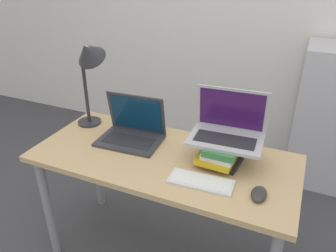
% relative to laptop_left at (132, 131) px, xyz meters
% --- Properties ---
extents(desk, '(1.36, 0.61, 0.71)m').
position_rel_laptop_left_xyz_m(desk, '(0.23, -0.09, -0.14)').
color(desk, tan).
rests_on(desk, ground_plane).
extents(laptop_left, '(0.35, 0.26, 0.25)m').
position_rel_laptop_left_xyz_m(laptop_left, '(0.00, 0.00, 0.00)').
color(laptop_left, '#333338').
rests_on(laptop_left, desk).
extents(book_stack, '(0.22, 0.28, 0.12)m').
position_rel_laptop_left_xyz_m(book_stack, '(0.52, -0.01, 0.01)').
color(book_stack, black).
rests_on(book_stack, desk).
extents(laptop_on_books, '(0.37, 0.25, 0.24)m').
position_rel_laptop_left_xyz_m(laptop_on_books, '(0.53, 0.02, 0.11)').
color(laptop_on_books, '#B2B2B7').
rests_on(laptop_on_books, book_stack).
extents(wireless_keyboard, '(0.30, 0.13, 0.01)m').
position_rel_laptop_left_xyz_m(wireless_keyboard, '(0.48, -0.23, -0.04)').
color(wireless_keyboard, silver).
rests_on(wireless_keyboard, desk).
extents(mouse, '(0.07, 0.11, 0.03)m').
position_rel_laptop_left_xyz_m(mouse, '(0.74, -0.22, -0.04)').
color(mouse, '#2D2D2D').
rests_on(mouse, desk).
extents(desk_lamp, '(0.23, 0.20, 0.55)m').
position_rel_laptop_left_xyz_m(desk_lamp, '(-0.27, 0.04, 0.36)').
color(desk_lamp, '#28282D').
rests_on(desk_lamp, desk).
extents(mini_fridge, '(0.45, 0.48, 1.08)m').
position_rel_laptop_left_xyz_m(mini_fridge, '(1.03, 1.15, -0.22)').
color(mini_fridge, silver).
rests_on(mini_fridge, ground_plane).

